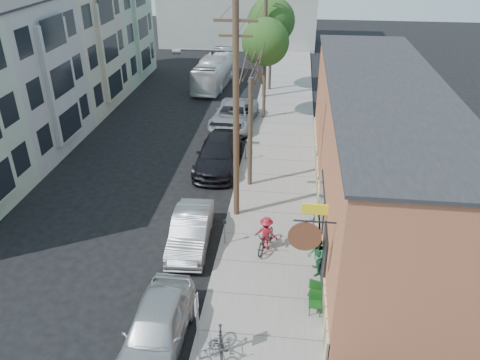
# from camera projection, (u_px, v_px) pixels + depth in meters

# --- Properties ---
(ground) EXTENTS (120.00, 120.00, 0.00)m
(ground) POSITION_uv_depth(u_px,v_px,m) (170.00, 258.00, 20.29)
(ground) COLOR black
(sidewalk) EXTENTS (4.50, 58.00, 0.15)m
(sidewalk) POSITION_uv_depth(u_px,v_px,m) (279.00, 154.00, 29.40)
(sidewalk) COLOR gray
(sidewalk) RESTS_ON ground
(cafe_building) EXTENTS (6.60, 20.20, 6.61)m
(cafe_building) POSITION_uv_depth(u_px,v_px,m) (376.00, 151.00, 22.13)
(cafe_building) COLOR #B56443
(cafe_building) RESTS_ON ground
(apartment_row) EXTENTS (6.30, 32.00, 9.00)m
(apartment_row) POSITION_uv_depth(u_px,v_px,m) (45.00, 64.00, 31.56)
(apartment_row) COLOR #A3B89B
(apartment_row) RESTS_ON ground
(sign_post) EXTENTS (0.07, 0.45, 2.80)m
(sign_post) POSITION_uv_depth(u_px,v_px,m) (197.00, 322.00, 14.59)
(sign_post) COLOR slate
(sign_post) RESTS_ON sidewalk
(parking_meter_near) EXTENTS (0.14, 0.14, 1.24)m
(parking_meter_near) POSITION_uv_depth(u_px,v_px,m) (225.00, 228.00, 20.62)
(parking_meter_near) COLOR slate
(parking_meter_near) RESTS_ON sidewalk
(parking_meter_far) EXTENTS (0.14, 0.14, 1.24)m
(parking_meter_far) POSITION_uv_depth(u_px,v_px,m) (246.00, 147.00, 28.17)
(parking_meter_far) COLOR slate
(parking_meter_far) RESTS_ON sidewalk
(utility_pole_near) EXTENTS (3.57, 0.28, 10.00)m
(utility_pole_near) POSITION_uv_depth(u_px,v_px,m) (235.00, 113.00, 20.67)
(utility_pole_near) COLOR #503A28
(utility_pole_near) RESTS_ON sidewalk
(utility_pole_far) EXTENTS (1.80, 0.28, 10.00)m
(utility_pole_far) POSITION_uv_depth(u_px,v_px,m) (265.00, 32.00, 36.52)
(utility_pole_far) COLOR #503A28
(utility_pole_far) RESTS_ON sidewalk
(tree_bare) EXTENTS (0.24, 0.24, 5.98)m
(tree_bare) POSITION_uv_depth(u_px,v_px,m) (250.00, 134.00, 24.40)
(tree_bare) COLOR #44392C
(tree_bare) RESTS_ON sidewalk
(tree_leafy_mid) EXTENTS (3.28, 3.28, 7.13)m
(tree_leafy_mid) POSITION_uv_depth(u_px,v_px,m) (265.00, 42.00, 32.20)
(tree_leafy_mid) COLOR #44392C
(tree_leafy_mid) RESTS_ON sidewalk
(tree_leafy_far) EXTENTS (3.84, 3.84, 7.63)m
(tree_leafy_far) POSITION_uv_depth(u_px,v_px,m) (271.00, 21.00, 38.03)
(tree_leafy_far) COLOR #44392C
(tree_leafy_far) RESTS_ON sidewalk
(patio_chair_a) EXTENTS (0.51, 0.51, 0.88)m
(patio_chair_a) POSITION_uv_depth(u_px,v_px,m) (315.00, 304.00, 17.04)
(patio_chair_a) COLOR #144716
(patio_chair_a) RESTS_ON sidewalk
(patio_chair_b) EXTENTS (0.63, 0.63, 0.88)m
(patio_chair_b) POSITION_uv_depth(u_px,v_px,m) (315.00, 293.00, 17.53)
(patio_chair_b) COLOR #144716
(patio_chair_b) RESTS_ON sidewalk
(patron_grey) EXTENTS (0.49, 0.65, 1.59)m
(patron_grey) POSITION_uv_depth(u_px,v_px,m) (311.00, 231.00, 20.49)
(patron_grey) COLOR gray
(patron_grey) RESTS_ON sidewalk
(patron_green) EXTENTS (0.69, 0.86, 1.71)m
(patron_green) POSITION_uv_depth(u_px,v_px,m) (316.00, 256.00, 18.81)
(patron_green) COLOR #29673D
(patron_green) RESTS_ON sidewalk
(cyclist) EXTENTS (1.13, 0.80, 1.58)m
(cyclist) POSITION_uv_depth(u_px,v_px,m) (266.00, 233.00, 20.33)
(cyclist) COLOR maroon
(cyclist) RESTS_ON sidewalk
(cyclist_bike) EXTENTS (1.14, 2.05, 1.02)m
(cyclist_bike) POSITION_uv_depth(u_px,v_px,m) (266.00, 238.00, 20.46)
(cyclist_bike) COLOR black
(cyclist_bike) RESTS_ON sidewalk
(parked_bike_a) EXTENTS (0.81, 1.79, 1.04)m
(parked_bike_a) POSITION_uv_depth(u_px,v_px,m) (221.00, 344.00, 15.31)
(parked_bike_a) COLOR black
(parked_bike_a) RESTS_ON sidewalk
(parked_bike_b) EXTENTS (0.83, 1.63, 0.82)m
(parked_bike_b) POSITION_uv_depth(u_px,v_px,m) (210.00, 350.00, 15.23)
(parked_bike_b) COLOR gray
(parked_bike_b) RESTS_ON sidewalk
(car_0) EXTENTS (1.96, 4.86, 1.66)m
(car_0) POSITION_uv_depth(u_px,v_px,m) (157.00, 328.00, 15.70)
(car_0) COLOR #B1B5B9
(car_0) RESTS_ON ground
(car_1) EXTENTS (1.85, 4.66, 1.51)m
(car_1) POSITION_uv_depth(u_px,v_px,m) (191.00, 231.00, 20.82)
(car_1) COLOR #A8ADB0
(car_1) RESTS_ON ground
(car_2) EXTENTS (2.40, 5.87, 1.70)m
(car_2) POSITION_uv_depth(u_px,v_px,m) (219.00, 154.00, 27.60)
(car_2) COLOR black
(car_2) RESTS_ON ground
(car_3) EXTENTS (3.23, 6.24, 1.68)m
(car_3) POSITION_uv_depth(u_px,v_px,m) (234.00, 115.00, 33.22)
(car_3) COLOR #A9AAB1
(car_3) RESTS_ON ground
(bus) EXTENTS (2.83, 9.45, 2.60)m
(bus) POSITION_uv_depth(u_px,v_px,m) (216.00, 70.00, 41.86)
(bus) COLOR white
(bus) RESTS_ON ground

